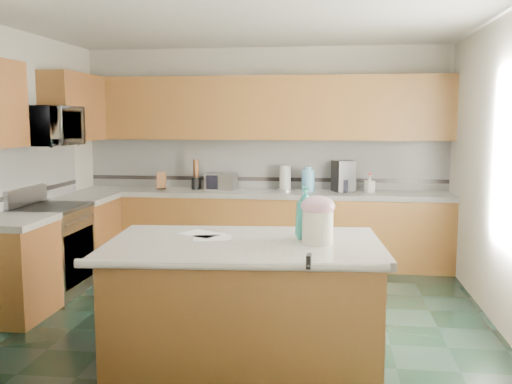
# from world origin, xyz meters

# --- Properties ---
(floor) EXTENTS (4.60, 4.60, 0.00)m
(floor) POSITION_xyz_m (0.00, 0.00, 0.00)
(floor) COLOR black
(floor) RESTS_ON ground
(ceiling) EXTENTS (4.60, 4.60, 0.00)m
(ceiling) POSITION_xyz_m (0.00, 0.00, 2.70)
(ceiling) COLOR white
(ceiling) RESTS_ON ground
(wall_back) EXTENTS (4.60, 0.04, 2.70)m
(wall_back) POSITION_xyz_m (0.00, 2.32, 1.35)
(wall_back) COLOR beige
(wall_back) RESTS_ON ground
(wall_front) EXTENTS (4.60, 0.04, 2.70)m
(wall_front) POSITION_xyz_m (0.00, -2.32, 1.35)
(wall_front) COLOR beige
(wall_front) RESTS_ON ground
(wall_right) EXTENTS (0.04, 4.60, 2.70)m
(wall_right) POSITION_xyz_m (2.32, 0.00, 1.35)
(wall_right) COLOR beige
(wall_right) RESTS_ON ground
(back_base_cab) EXTENTS (4.60, 0.60, 0.86)m
(back_base_cab) POSITION_xyz_m (0.00, 2.00, 0.43)
(back_base_cab) COLOR #472612
(back_base_cab) RESTS_ON ground
(back_countertop) EXTENTS (4.60, 0.64, 0.06)m
(back_countertop) POSITION_xyz_m (0.00, 2.00, 0.89)
(back_countertop) COLOR white
(back_countertop) RESTS_ON back_base_cab
(back_upper_cab) EXTENTS (4.60, 0.33, 0.78)m
(back_upper_cab) POSITION_xyz_m (0.00, 2.13, 1.94)
(back_upper_cab) COLOR #472612
(back_upper_cab) RESTS_ON wall_back
(back_backsplash) EXTENTS (4.60, 0.02, 0.63)m
(back_backsplash) POSITION_xyz_m (0.00, 2.29, 1.24)
(back_backsplash) COLOR silver
(back_backsplash) RESTS_ON back_countertop
(back_accent_band) EXTENTS (4.60, 0.01, 0.05)m
(back_accent_band) POSITION_xyz_m (0.00, 2.28, 1.04)
(back_accent_band) COLOR black
(back_accent_band) RESTS_ON back_countertop
(left_base_cab_rear) EXTENTS (0.60, 0.82, 0.86)m
(left_base_cab_rear) POSITION_xyz_m (-2.00, 1.29, 0.43)
(left_base_cab_rear) COLOR #472612
(left_base_cab_rear) RESTS_ON ground
(left_counter_rear) EXTENTS (0.64, 0.82, 0.06)m
(left_counter_rear) POSITION_xyz_m (-2.00, 1.29, 0.89)
(left_counter_rear) COLOR white
(left_counter_rear) RESTS_ON left_base_cab_rear
(left_base_cab_front) EXTENTS (0.60, 0.72, 0.86)m
(left_base_cab_front) POSITION_xyz_m (-2.00, -0.24, 0.43)
(left_base_cab_front) COLOR #472612
(left_base_cab_front) RESTS_ON ground
(left_counter_front) EXTENTS (0.64, 0.72, 0.06)m
(left_counter_front) POSITION_xyz_m (-2.00, -0.24, 0.89)
(left_counter_front) COLOR white
(left_counter_front) RESTS_ON left_base_cab_front
(left_backsplash) EXTENTS (0.02, 2.30, 0.63)m
(left_backsplash) POSITION_xyz_m (-2.29, 0.55, 1.24)
(left_backsplash) COLOR silver
(left_backsplash) RESTS_ON wall_left
(left_accent_band) EXTENTS (0.01, 2.30, 0.05)m
(left_accent_band) POSITION_xyz_m (-2.28, 0.55, 1.04)
(left_accent_band) COLOR black
(left_accent_band) RESTS_ON wall_left
(left_upper_cab_rear) EXTENTS (0.33, 1.09, 0.78)m
(left_upper_cab_rear) POSITION_xyz_m (-2.13, 1.42, 1.94)
(left_upper_cab_rear) COLOR #472612
(left_upper_cab_rear) RESTS_ON wall_left
(range_body) EXTENTS (0.60, 0.76, 0.88)m
(range_body) POSITION_xyz_m (-2.00, 0.50, 0.44)
(range_body) COLOR #B7B7BC
(range_body) RESTS_ON ground
(range_oven_door) EXTENTS (0.02, 0.68, 0.55)m
(range_oven_door) POSITION_xyz_m (-1.71, 0.50, 0.40)
(range_oven_door) COLOR black
(range_oven_door) RESTS_ON range_body
(range_cooktop) EXTENTS (0.62, 0.78, 0.04)m
(range_cooktop) POSITION_xyz_m (-2.00, 0.50, 0.90)
(range_cooktop) COLOR black
(range_cooktop) RESTS_ON range_body
(range_handle) EXTENTS (0.02, 0.66, 0.02)m
(range_handle) POSITION_xyz_m (-1.68, 0.50, 0.78)
(range_handle) COLOR #B7B7BC
(range_handle) RESTS_ON range_body
(range_backguard) EXTENTS (0.06, 0.76, 0.18)m
(range_backguard) POSITION_xyz_m (-2.26, 0.50, 1.02)
(range_backguard) COLOR #B7B7BC
(range_backguard) RESTS_ON range_body
(microwave) EXTENTS (0.50, 0.73, 0.41)m
(microwave) POSITION_xyz_m (-2.00, 0.50, 1.73)
(microwave) COLOR #B7B7BC
(microwave) RESTS_ON wall_left
(island_base) EXTENTS (1.96, 1.22, 0.86)m
(island_base) POSITION_xyz_m (0.23, -0.92, 0.43)
(island_base) COLOR #472612
(island_base) RESTS_ON ground
(island_top) EXTENTS (2.07, 1.33, 0.06)m
(island_top) POSITION_xyz_m (0.23, -0.92, 0.89)
(island_top) COLOR white
(island_top) RESTS_ON island_base
(island_bullnose) EXTENTS (1.98, 0.21, 0.06)m
(island_bullnose) POSITION_xyz_m (0.23, -1.50, 0.89)
(island_bullnose) COLOR white
(island_bullnose) RESTS_ON island_base
(treat_jar) EXTENTS (0.24, 0.24, 0.23)m
(treat_jar) POSITION_xyz_m (0.76, -0.92, 1.04)
(treat_jar) COLOR white
(treat_jar) RESTS_ON island_top
(treat_jar_lid) EXTENTS (0.24, 0.24, 0.15)m
(treat_jar_lid) POSITION_xyz_m (0.76, -0.92, 1.19)
(treat_jar_lid) COLOR #E4A6BB
(treat_jar_lid) RESTS_ON treat_jar
(treat_jar_knob) EXTENTS (0.08, 0.03, 0.03)m
(treat_jar_knob) POSITION_xyz_m (0.76, -0.92, 1.24)
(treat_jar_knob) COLOR tan
(treat_jar_knob) RESTS_ON treat_jar_lid
(treat_jar_knob_end_l) EXTENTS (0.04, 0.04, 0.04)m
(treat_jar_knob_end_l) POSITION_xyz_m (0.72, -0.92, 1.24)
(treat_jar_knob_end_l) COLOR tan
(treat_jar_knob_end_l) RESTS_ON treat_jar_lid
(treat_jar_knob_end_r) EXTENTS (0.04, 0.04, 0.04)m
(treat_jar_knob_end_r) POSITION_xyz_m (0.80, -0.92, 1.24)
(treat_jar_knob_end_r) COLOR tan
(treat_jar_knob_end_r) RESTS_ON treat_jar_lid
(soap_bottle_island) EXTENTS (0.20, 0.20, 0.39)m
(soap_bottle_island) POSITION_xyz_m (0.66, -0.76, 1.11)
(soap_bottle_island) COLOR teal
(soap_bottle_island) RESTS_ON island_top
(paper_sheet_a) EXTENTS (0.33, 0.27, 0.00)m
(paper_sheet_a) POSITION_xyz_m (-0.02, -0.84, 0.92)
(paper_sheet_a) COLOR white
(paper_sheet_a) RESTS_ON island_top
(paper_sheet_b) EXTENTS (0.39, 0.36, 0.00)m
(paper_sheet_b) POSITION_xyz_m (-0.14, -0.70, 0.92)
(paper_sheet_b) COLOR white
(paper_sheet_b) RESTS_ON island_top
(clamp_body) EXTENTS (0.03, 0.09, 0.08)m
(clamp_body) POSITION_xyz_m (0.72, -1.48, 0.93)
(clamp_body) COLOR black
(clamp_body) RESTS_ON island_top
(clamp_handle) EXTENTS (0.01, 0.07, 0.01)m
(clamp_handle) POSITION_xyz_m (0.72, -1.54, 0.91)
(clamp_handle) COLOR black
(clamp_handle) RESTS_ON island_top
(knife_block) EXTENTS (0.14, 0.17, 0.23)m
(knife_block) POSITION_xyz_m (-1.29, 2.05, 1.02)
(knife_block) COLOR #472814
(knife_block) RESTS_ON back_countertop
(utensil_crock) EXTENTS (0.12, 0.12, 0.15)m
(utensil_crock) POSITION_xyz_m (-0.84, 2.08, 1.00)
(utensil_crock) COLOR black
(utensil_crock) RESTS_ON back_countertop
(utensil_bundle) EXTENTS (0.07, 0.07, 0.23)m
(utensil_bundle) POSITION_xyz_m (-0.84, 2.08, 1.19)
(utensil_bundle) COLOR #472814
(utensil_bundle) RESTS_ON utensil_crock
(toaster_oven) EXTENTS (0.39, 0.28, 0.22)m
(toaster_oven) POSITION_xyz_m (-0.52, 2.05, 1.03)
(toaster_oven) COLOR #B7B7BC
(toaster_oven) RESTS_ON back_countertop
(toaster_oven_door) EXTENTS (0.33, 0.01, 0.18)m
(toaster_oven_door) POSITION_xyz_m (-0.52, 1.93, 1.03)
(toaster_oven_door) COLOR black
(toaster_oven_door) RESTS_ON toaster_oven
(paper_towel) EXTENTS (0.14, 0.14, 0.31)m
(paper_towel) POSITION_xyz_m (0.29, 2.10, 1.07)
(paper_towel) COLOR white
(paper_towel) RESTS_ON back_countertop
(paper_towel_base) EXTENTS (0.21, 0.21, 0.01)m
(paper_towel_base) POSITION_xyz_m (0.29, 2.10, 0.93)
(paper_towel_base) COLOR #B7B7BC
(paper_towel_base) RESTS_ON back_countertop
(water_jug) EXTENTS (0.16, 0.16, 0.27)m
(water_jug) POSITION_xyz_m (0.57, 2.06, 1.05)
(water_jug) COLOR #589ECD
(water_jug) RESTS_ON back_countertop
(water_jug_neck) EXTENTS (0.08, 0.08, 0.04)m
(water_jug_neck) POSITION_xyz_m (0.57, 2.06, 1.21)
(water_jug_neck) COLOR #589ECD
(water_jug_neck) RESTS_ON water_jug
(coffee_maker) EXTENTS (0.30, 0.31, 0.38)m
(coffee_maker) POSITION_xyz_m (1.00, 2.08, 1.11)
(coffee_maker) COLOR black
(coffee_maker) RESTS_ON back_countertop
(coffee_carafe) EXTENTS (0.16, 0.16, 0.16)m
(coffee_carafe) POSITION_xyz_m (1.00, 2.02, 1.00)
(coffee_carafe) COLOR black
(coffee_carafe) RESTS_ON back_countertop
(soap_bottle_back) EXTENTS (0.13, 0.13, 0.21)m
(soap_bottle_back) POSITION_xyz_m (1.32, 2.05, 1.02)
(soap_bottle_back) COLOR white
(soap_bottle_back) RESTS_ON back_countertop
(soap_back_cap) EXTENTS (0.02, 0.02, 0.03)m
(soap_back_cap) POSITION_xyz_m (1.32, 2.05, 1.14)
(soap_back_cap) COLOR red
(soap_back_cap) RESTS_ON soap_bottle_back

